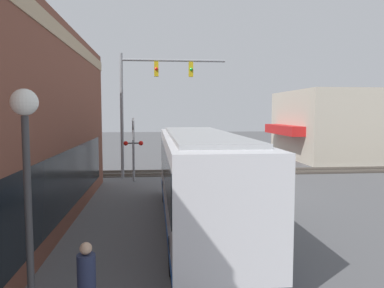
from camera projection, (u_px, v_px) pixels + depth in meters
name	position (u px, v px, depth m)	size (l,w,h in m)	color
ground_plane	(239.00, 191.00, 19.80)	(120.00, 120.00, 0.00)	#565659
shop_building	(338.00, 125.00, 33.56)	(10.39, 10.20, 6.02)	beige
city_bus	(200.00, 175.00, 13.53)	(11.79, 2.59, 3.41)	silver
traffic_signal_gantry	(148.00, 90.00, 23.27)	(0.42, 6.58, 7.76)	gray
crossing_signal	(133.00, 143.00, 22.26)	(1.41, 1.18, 3.81)	gray
streetlamp	(28.00, 199.00, 6.20)	(0.44, 0.44, 4.52)	#38383A
rail_track_near	(219.00, 172.00, 25.74)	(2.60, 60.00, 0.15)	#332D28
parked_car_grey	(241.00, 155.00, 30.67)	(4.31, 1.82, 1.37)	slate
parked_car_silver	(197.00, 147.00, 37.91)	(4.31, 1.82, 1.43)	#B7B7BC
pedestrian_by_lamp	(87.00, 288.00, 6.90)	(0.34, 0.34, 1.76)	black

